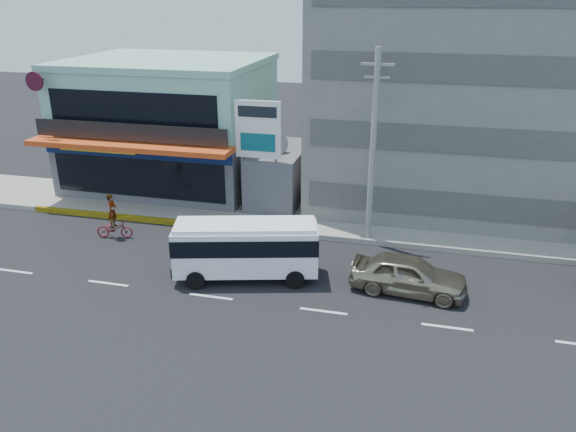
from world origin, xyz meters
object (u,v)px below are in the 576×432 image
(shop_building, at_px, (171,127))
(minibus, at_px, (246,246))
(billboard, at_px, (258,136))
(satellite_dish, at_px, (276,152))
(utility_pole_near, at_px, (373,148))
(concrete_building, at_px, (456,89))
(sedan, at_px, (408,274))
(motorcycle_rider, at_px, (114,223))

(shop_building, relative_size, minibus, 1.81)
(billboard, bearing_deg, satellite_dish, 74.48)
(satellite_dish, bearing_deg, utility_pole_near, -30.96)
(concrete_building, height_order, utility_pole_near, concrete_building)
(utility_pole_near, relative_size, minibus, 1.46)
(satellite_dish, distance_m, utility_pole_near, 7.17)
(shop_building, distance_m, utility_pole_near, 15.50)
(concrete_building, bearing_deg, satellite_dish, -158.20)
(minibus, bearing_deg, concrete_building, 55.07)
(concrete_building, distance_m, satellite_dish, 11.30)
(minibus, relative_size, sedan, 1.36)
(shop_building, xyz_separation_m, motorcycle_rider, (0.68, -9.24, -3.18))
(shop_building, bearing_deg, minibus, -52.90)
(utility_pole_near, bearing_deg, motorcycle_rider, -168.56)
(shop_building, relative_size, sedan, 2.45)
(sedan, bearing_deg, minibus, 98.79)
(minibus, height_order, motorcycle_rider, minibus)
(utility_pole_near, bearing_deg, shop_building, 154.94)
(billboard, relative_size, utility_pole_near, 0.69)
(minibus, bearing_deg, sedan, 3.36)
(satellite_dish, distance_m, sedan, 12.18)
(billboard, xyz_separation_m, minibus, (1.47, -7.12, -3.29))
(concrete_building, relative_size, motorcycle_rider, 6.43)
(shop_building, relative_size, satellite_dish, 8.27)
(satellite_dish, relative_size, motorcycle_rider, 0.60)
(shop_building, height_order, sedan, shop_building)
(utility_pole_near, bearing_deg, minibus, -133.36)
(satellite_dish, height_order, motorcycle_rider, satellite_dish)
(concrete_building, xyz_separation_m, utility_pole_near, (-4.00, -7.60, -1.85))
(concrete_building, bearing_deg, billboard, -151.08)
(concrete_building, distance_m, sedan, 14.02)
(sedan, bearing_deg, concrete_building, -2.30)
(shop_building, height_order, utility_pole_near, utility_pole_near)
(concrete_building, xyz_separation_m, minibus, (-9.03, -12.92, -5.37))
(billboard, bearing_deg, minibus, -78.30)
(billboard, height_order, motorcycle_rider, billboard)
(billboard, bearing_deg, motorcycle_rider, -146.60)
(shop_building, relative_size, utility_pole_near, 1.24)
(shop_building, relative_size, motorcycle_rider, 4.98)
(billboard, bearing_deg, utility_pole_near, -15.48)
(shop_building, distance_m, billboard, 8.92)
(utility_pole_near, bearing_deg, sedan, -64.79)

